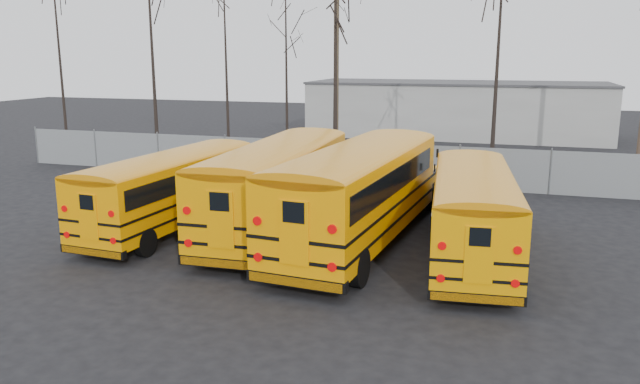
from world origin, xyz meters
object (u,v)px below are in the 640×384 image
(bus_a, at_px, (174,184))
(bus_b, at_px, (280,179))
(bus_c, at_px, (361,186))
(bus_d, at_px, (473,205))
(utility_pole_left, at_px, (336,72))

(bus_a, bearing_deg, bus_b, 15.18)
(bus_c, distance_m, bus_d, 3.64)
(bus_a, height_order, bus_b, bus_b)
(bus_a, relative_size, bus_d, 0.98)
(bus_d, distance_m, utility_pole_left, 19.84)
(bus_b, bearing_deg, bus_c, -13.85)
(bus_d, xyz_separation_m, utility_pole_left, (-9.25, 17.20, 3.50))
(bus_a, xyz_separation_m, bus_d, (10.48, -0.27, 0.02))
(bus_c, xyz_separation_m, bus_d, (3.60, -0.40, -0.31))
(bus_a, relative_size, utility_pole_left, 1.01)
(bus_b, bearing_deg, bus_d, -11.09)
(bus_a, xyz_separation_m, bus_b, (3.78, 0.76, 0.26))
(bus_d, bearing_deg, bus_b, 165.47)
(bus_d, height_order, utility_pole_left, utility_pole_left)
(bus_c, relative_size, bus_d, 1.18)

